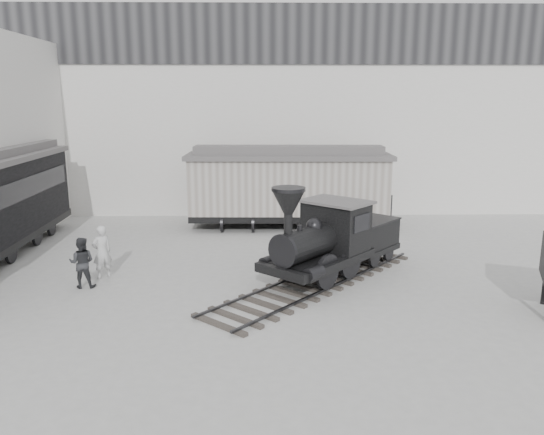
{
  "coord_description": "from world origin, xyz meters",
  "views": [
    {
      "loc": [
        -0.56,
        -14.67,
        6.21
      ],
      "look_at": [
        -0.21,
        4.25,
        2.0
      ],
      "focal_mm": 35.0,
      "sensor_mm": 36.0,
      "label": 1
    }
  ],
  "objects_px": {
    "visitor_a": "(102,252)",
    "visitor_b": "(82,263)",
    "boxcar": "(288,185)",
    "locomotive": "(330,244)"
  },
  "relations": [
    {
      "from": "locomotive",
      "to": "boxcar",
      "type": "bearing_deg",
      "value": 139.74
    },
    {
      "from": "boxcar",
      "to": "visitor_b",
      "type": "distance_m",
      "value": 11.37
    },
    {
      "from": "visitor_a",
      "to": "visitor_b",
      "type": "relative_size",
      "value": 1.1
    },
    {
      "from": "locomotive",
      "to": "boxcar",
      "type": "distance_m",
      "value": 7.94
    },
    {
      "from": "visitor_a",
      "to": "visitor_b",
      "type": "height_order",
      "value": "visitor_a"
    },
    {
      "from": "locomotive",
      "to": "visitor_b",
      "type": "bearing_deg",
      "value": -133.04
    },
    {
      "from": "boxcar",
      "to": "visitor_b",
      "type": "bearing_deg",
      "value": -129.18
    },
    {
      "from": "visitor_a",
      "to": "boxcar",
      "type": "bearing_deg",
      "value": -171.08
    },
    {
      "from": "visitor_a",
      "to": "visitor_b",
      "type": "distance_m",
      "value": 1.03
    },
    {
      "from": "boxcar",
      "to": "visitor_b",
      "type": "xyz_separation_m",
      "value": [
        -7.36,
        -8.57,
        -1.25
      ]
    }
  ]
}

